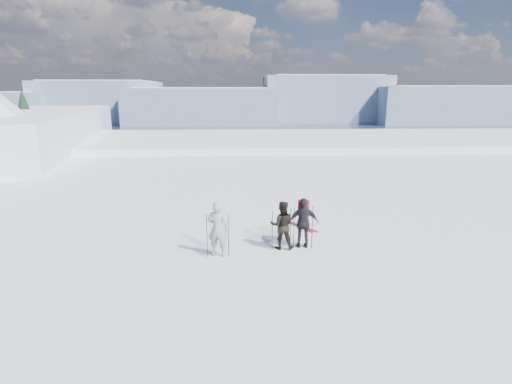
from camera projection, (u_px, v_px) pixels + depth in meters
lake_basin at (260, 207)px, 40.23m from camera, size 820.00×820.00×71.62m
far_mountain_range at (265, 102)px, 453.17m from camera, size 770.00×110.00×53.00m
skier_grey at (218, 229)px, 11.71m from camera, size 0.69×0.52×1.69m
skier_dark at (282, 225)px, 12.28m from camera, size 0.78×0.63×1.52m
skier_pack at (304, 223)px, 12.36m from camera, size 0.96×0.46×1.60m
backpack at (304, 189)px, 12.35m from camera, size 0.35×0.22×0.48m
ski_poles at (268, 231)px, 12.05m from camera, size 3.22×0.63×1.37m
skis_loose at (299, 226)px, 14.51m from camera, size 1.14×1.50×0.03m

